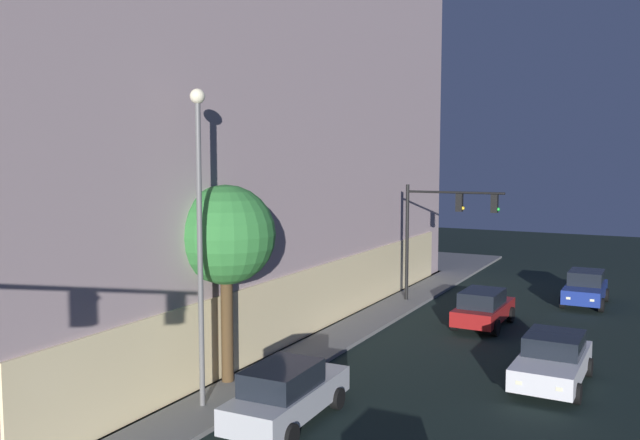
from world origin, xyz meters
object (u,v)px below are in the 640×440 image
Objects in this scene: car_silver at (287,393)px; car_white at (553,359)px; street_lamp_sidewalk at (199,214)px; sidewalk_tree at (226,236)px; car_red at (483,308)px; traffic_light_far_corner at (443,219)px; car_blue at (585,288)px; modern_building at (93,98)px.

car_white is at bearing -41.74° from car_silver.
sidewalk_tree is (2.11, 0.60, -0.90)m from street_lamp_sidewalk.
street_lamp_sidewalk is 15.44m from car_red.
car_white is at bearing -144.82° from traffic_light_far_corner.
car_blue is (20.37, -5.89, 0.02)m from car_silver.
street_lamp_sidewalk is at bearing 157.47° from car_blue.
sidewalk_tree reaches higher than car_blue.
sidewalk_tree is (-14.86, 2.71, 0.49)m from traffic_light_far_corner.
traffic_light_far_corner is 15.11m from sidewalk_tree.
car_white is at bearing -178.64° from car_blue.
sidewalk_tree is 1.37× the size of car_white.
traffic_light_far_corner is 17.15m from street_lamp_sidewalk.
modern_building is 25.08m from car_white.
sidewalk_tree reaches higher than traffic_light_far_corner.
sidewalk_tree is 13.53m from car_red.
street_lamp_sidewalk reaches higher than car_blue.
street_lamp_sidewalk is 1.43× the size of sidewalk_tree.
car_white is 7.47m from car_red.
modern_building is at bearing 115.23° from traffic_light_far_corner.
modern_building reaches higher than traffic_light_far_corner.
modern_building reaches higher than car_white.
modern_building is 5.66× the size of traffic_light_far_corner.
traffic_light_far_corner is 8.33m from car_blue.
modern_building is 5.25× the size of sidewalk_tree.
car_silver reaches higher than car_white.
street_lamp_sidewalk reaches higher than car_red.
street_lamp_sidewalk is at bearing 129.35° from car_white.
street_lamp_sidewalk is 2.11× the size of car_red.
car_red is 1.02× the size of car_blue.
sidewalk_tree is at bearing -118.19° from modern_building.
street_lamp_sidewalk is at bearing -164.12° from sidewalk_tree.
modern_building reaches higher than sidewalk_tree.
traffic_light_far_corner is 1.27× the size of car_white.
car_white is 13.42m from car_blue.
car_blue is (20.73, -8.60, -5.01)m from street_lamp_sidewalk.
car_red is at bearing -77.14° from modern_building.
car_blue is (18.62, -9.20, -4.11)m from sidewalk_tree.
sidewalk_tree is at bearing 15.88° from street_lamp_sidewalk.
traffic_light_far_corner is 1.26× the size of car_silver.
car_silver reaches higher than car_red.
traffic_light_far_corner is at bearing 41.85° from car_red.
street_lamp_sidewalk is at bearing -123.55° from modern_building.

